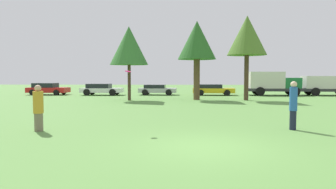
% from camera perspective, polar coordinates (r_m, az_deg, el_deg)
% --- Properties ---
extents(ground_plane, '(120.00, 120.00, 0.00)m').
position_cam_1_polar(ground_plane, '(9.28, 6.93, -9.67)').
color(ground_plane, '#5B8E42').
extents(person_thrower, '(0.38, 0.38, 1.76)m').
position_cam_1_polar(person_thrower, '(12.69, -22.85, -2.32)').
color(person_thrower, '#726651').
rests_on(person_thrower, ground).
extents(person_catcher, '(0.29, 0.29, 1.89)m').
position_cam_1_polar(person_catcher, '(12.91, 22.15, -1.74)').
color(person_catcher, '#191E33').
rests_on(person_catcher, ground).
extents(frisbee, '(0.24, 0.23, 0.08)m').
position_cam_1_polar(frisbee, '(11.94, -7.42, 4.26)').
color(frisbee, '#F21E72').
extents(tree_0, '(3.21, 3.21, 6.22)m').
position_cam_1_polar(tree_0, '(26.36, -7.23, 8.93)').
color(tree_0, '#473323').
rests_on(tree_0, ground).
extents(tree_1, '(3.30, 3.30, 6.80)m').
position_cam_1_polar(tree_1, '(27.02, 5.36, 9.79)').
color(tree_1, brown).
rests_on(tree_1, ground).
extents(tree_2, '(3.31, 3.31, 7.13)m').
position_cam_1_polar(tree_2, '(27.17, 14.40, 10.44)').
color(tree_2, '#473323').
rests_on(tree_2, ground).
extents(parked_car_red, '(4.36, 2.19, 1.28)m').
position_cam_1_polar(parked_car_red, '(36.07, -21.39, 1.01)').
color(parked_car_red, red).
rests_on(parked_car_red, ground).
extents(parked_car_white, '(4.51, 2.14, 1.22)m').
position_cam_1_polar(parked_car_white, '(33.79, -12.26, 1.00)').
color(parked_car_white, silver).
rests_on(parked_car_white, ground).
extents(parked_car_silver, '(4.12, 2.09, 1.11)m').
position_cam_1_polar(parked_car_silver, '(33.36, -2.05, 0.96)').
color(parked_car_silver, '#B2B2B7').
rests_on(parked_car_silver, ground).
extents(parked_car_yellow, '(4.47, 2.14, 1.16)m').
position_cam_1_polar(parked_car_yellow, '(33.24, 8.24, 0.94)').
color(parked_car_yellow, gold).
rests_on(parked_car_yellow, ground).
extents(delivery_truck_green, '(5.76, 2.56, 2.49)m').
position_cam_1_polar(delivery_truck_green, '(34.59, 18.66, 2.10)').
color(delivery_truck_green, '#2D2D33').
rests_on(delivery_truck_green, ground).
extents(delivery_truck_blue, '(5.29, 2.47, 2.05)m').
position_cam_1_polar(delivery_truck_blue, '(36.75, 27.14, 1.67)').
color(delivery_truck_blue, '#2D2D33').
rests_on(delivery_truck_blue, ground).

